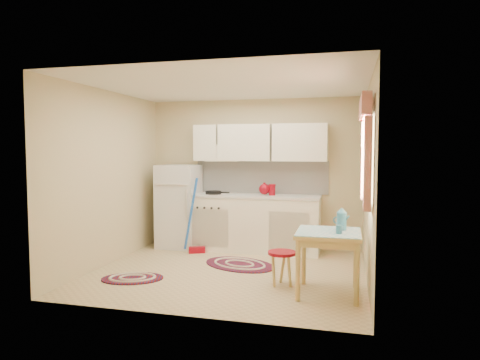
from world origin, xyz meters
name	(u,v)px	position (x,y,z in m)	size (l,w,h in m)	color
room_shell	(244,154)	(0.16, 0.24, 1.60)	(3.64, 3.60, 2.52)	tan
fridge	(179,206)	(-1.23, 1.25, 0.70)	(0.65, 0.60, 1.40)	silver
broom	(197,216)	(-0.78, 0.90, 0.60)	(0.28, 0.12, 1.20)	blue
base_cabinets	(250,224)	(0.01, 1.30, 0.44)	(2.25, 0.60, 0.88)	white
countertop	(250,196)	(0.01, 1.30, 0.90)	(2.27, 0.62, 0.04)	beige
frying_pan	(213,193)	(-0.61, 1.25, 0.94)	(0.26, 0.26, 0.05)	black
red_kettle	(264,189)	(0.24, 1.30, 1.02)	(0.20, 0.18, 0.20)	maroon
red_canister	(272,190)	(0.37, 1.30, 1.00)	(0.10, 0.10, 0.16)	maroon
table	(328,263)	(1.35, -0.58, 0.36)	(0.72, 0.72, 0.72)	#DABE6D
stool	(282,268)	(0.79, -0.40, 0.21)	(0.34, 0.34, 0.42)	maroon
coffee_pot	(342,219)	(1.49, -0.46, 0.86)	(0.14, 0.12, 0.28)	teal
mug	(339,230)	(1.47, -0.68, 0.77)	(0.07, 0.07, 0.10)	teal
rug_center	(239,264)	(0.06, 0.37, 0.01)	(1.09, 0.73, 0.02)	maroon
rug_left	(132,278)	(-1.10, -0.62, 0.01)	(0.79, 0.52, 0.02)	maroon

